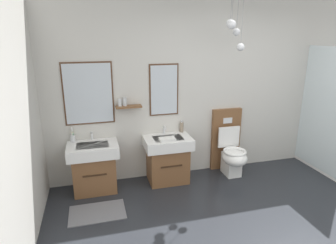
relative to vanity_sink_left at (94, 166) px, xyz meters
The scene contains 11 objects.
wall_back 2.19m from the vanity_sink_left, ahead, with size 5.46×0.64×2.67m.
bath_mat 0.70m from the vanity_sink_left, 90.00° to the right, with size 0.68×0.44×0.01m, color slate.
vanity_sink_left is the anchor object (origin of this frame).
tap_on_left_sink 0.43m from the vanity_sink_left, 90.00° to the left, with size 0.03×0.13×0.11m.
vanity_sink_right 1.06m from the vanity_sink_left, ahead, with size 0.68×0.50×0.69m.
tap_on_right_sink 1.14m from the vanity_sink_left, ahead, with size 0.03×0.13×0.11m.
toilet 2.07m from the vanity_sink_left, ahead, with size 0.48×0.62×1.00m.
toothbrush_cup 0.49m from the vanity_sink_left, 146.97° to the left, with size 0.07×0.07×0.21m.
soap_dispenser 1.40m from the vanity_sink_left, ahead, with size 0.06×0.06×0.19m.
folded_hand_towel 1.08m from the vanity_sink_left, ahead, with size 0.22×0.16×0.04m, color white.
shower_tray 3.80m from the vanity_sink_left, ahead, with size 1.01×1.02×1.95m.
Camera 1 is at (-1.92, -2.02, 2.12)m, focal length 31.00 mm.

